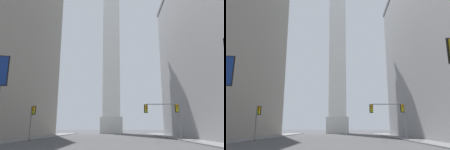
{
  "view_description": "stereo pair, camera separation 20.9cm",
  "coord_description": "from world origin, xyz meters",
  "views": [
    {
      "loc": [
        1.66,
        -2.65,
        1.84
      ],
      "look_at": [
        0.51,
        58.83,
        16.77
      ],
      "focal_mm": 35.0,
      "sensor_mm": 36.0,
      "label": 1
    },
    {
      "loc": [
        1.87,
        -2.65,
        1.84
      ],
      "look_at": [
        0.51,
        58.83,
        16.77
      ],
      "focal_mm": 35.0,
      "sensor_mm": 36.0,
      "label": 2
    }
  ],
  "objects": [
    {
      "name": "traffic_light_mid_left",
      "position": [
        -11.1,
        30.68,
        3.4
      ],
      "size": [
        0.79,
        0.51,
        5.15
      ],
      "color": "slate",
      "rests_on": "ground_plane"
    },
    {
      "name": "traffic_light_mid_right",
      "position": [
        9.51,
        31.38,
        4.23
      ],
      "size": [
        5.56,
        0.52,
        5.52
      ],
      "color": "slate",
      "rests_on": "ground_plane"
    },
    {
      "name": "sidewalk_right",
      "position": [
        13.71,
        27.15,
        0.07
      ],
      "size": [
        5.0,
        90.49,
        0.15
      ],
      "primitive_type": "cube",
      "color": "slate",
      "rests_on": "ground_plane"
    },
    {
      "name": "obelisk",
      "position": [
        0.0,
        75.4,
        30.19
      ],
      "size": [
        7.6,
        7.6,
        63.06
      ],
      "color": "silver",
      "rests_on": "ground_plane"
    }
  ]
}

